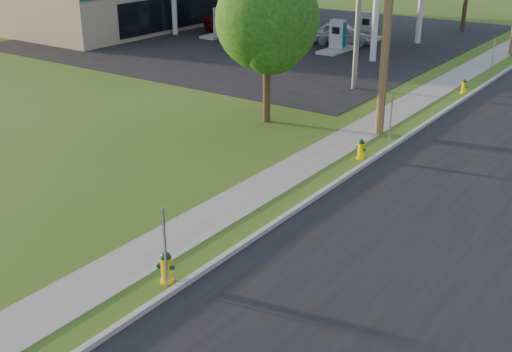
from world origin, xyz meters
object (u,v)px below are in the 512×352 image
at_px(fuel_pump_nw, 221,26).
at_px(fuel_pump_sw, 255,18).
at_px(tree_verge, 268,24).
at_px(hydrant_near, 166,267).
at_px(hydrant_far, 464,86).
at_px(car_red, 240,23).
at_px(car_silver, 341,33).
at_px(hydrant_mid, 361,149).
at_px(fuel_pump_ne, 338,39).
at_px(utility_pole_mid, 389,0).
at_px(fuel_pump_se, 367,30).

distance_m(fuel_pump_nw, fuel_pump_sw, 4.00).
xyz_separation_m(fuel_pump_sw, tree_verge, (13.61, -18.28, 3.18)).
relative_size(fuel_pump_sw, hydrant_near, 3.90).
distance_m(tree_verge, hydrant_far, 10.88).
relative_size(tree_verge, car_red, 1.06).
bearing_deg(tree_verge, fuel_pump_sw, 126.67).
distance_m(hydrant_near, car_silver, 29.75).
bearing_deg(fuel_pump_sw, hydrant_mid, -46.96).
bearing_deg(fuel_pump_ne, car_red, 171.67).
distance_m(utility_pole_mid, hydrant_mid, 5.46).
height_order(utility_pole_mid, tree_verge, utility_pole_mid).
height_order(fuel_pump_ne, hydrant_far, fuel_pump_ne).
relative_size(hydrant_near, hydrant_far, 1.21).
bearing_deg(hydrant_far, fuel_pump_se, 135.89).
bearing_deg(hydrant_mid, car_silver, 120.07).
bearing_deg(fuel_pump_nw, fuel_pump_ne, 0.00).
bearing_deg(tree_verge, hydrant_mid, -17.87).
relative_size(fuel_pump_se, hydrant_near, 3.90).
bearing_deg(fuel_pump_sw, fuel_pump_ne, -23.96).
distance_m(fuel_pump_nw, fuel_pump_ne, 9.00).
height_order(hydrant_near, hydrant_far, hydrant_near).
distance_m(fuel_pump_nw, hydrant_mid, 24.42).
bearing_deg(car_silver, hydrant_far, -144.13).
bearing_deg(hydrant_near, hydrant_far, 90.03).
bearing_deg(tree_verge, fuel_pump_nw, 133.63).
bearing_deg(car_red, hydrant_near, -129.86).
relative_size(hydrant_mid, hydrant_far, 1.07).
bearing_deg(hydrant_mid, hydrant_near, -89.94).
xyz_separation_m(tree_verge, hydrant_near, (4.96, -11.34, -3.50)).
distance_m(fuel_pump_ne, fuel_pump_sw, 9.85).
height_order(fuel_pump_nw, fuel_pump_se, same).
relative_size(fuel_pump_sw, tree_verge, 0.53).
bearing_deg(utility_pole_mid, fuel_pump_sw, 136.48).
xyz_separation_m(tree_verge, hydrant_far, (4.95, 9.01, -3.57)).
xyz_separation_m(utility_pole_mid, hydrant_near, (0.67, -12.62, -4.55)).
bearing_deg(car_red, tree_verge, -123.73).
xyz_separation_m(fuel_pump_sw, hydrant_mid, (18.56, -19.87, -0.37)).
distance_m(fuel_pump_sw, hydrant_near, 34.96).
xyz_separation_m(utility_pole_mid, car_red, (-17.17, 14.21, -4.16)).
bearing_deg(fuel_pump_sw, tree_verge, -53.33).
height_order(fuel_pump_ne, tree_verge, tree_verge).
relative_size(utility_pole_mid, car_red, 1.72).
distance_m(utility_pole_mid, fuel_pump_nw, 22.52).
bearing_deg(hydrant_far, fuel_pump_sw, 153.47).
xyz_separation_m(fuel_pump_sw, hydrant_near, (18.57, -29.62, -0.32)).
height_order(fuel_pump_se, hydrant_mid, fuel_pump_se).
bearing_deg(utility_pole_mid, tree_verge, -163.45).
height_order(fuel_pump_nw, fuel_pump_sw, same).
distance_m(hydrant_near, hydrant_mid, 9.75).
distance_m(fuel_pump_ne, fuel_pump_se, 4.00).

